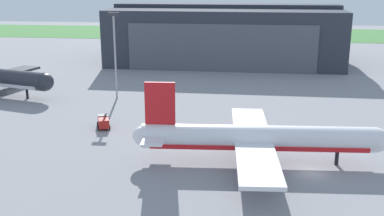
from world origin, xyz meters
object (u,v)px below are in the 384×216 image
object	(u,v)px
pushback_tractor	(103,122)
maintenance_hangar	(226,34)
apron_light_mast	(115,49)
airliner_near_right	(258,139)

from	to	relation	value
pushback_tractor	maintenance_hangar	bearing A→B (deg)	76.94
pushback_tractor	apron_light_mast	xyz separation A→B (m)	(-3.76, 21.66, 10.13)
maintenance_hangar	airliner_near_right	world-z (taller)	maintenance_hangar
maintenance_hangar	apron_light_mast	size ratio (longest dim) A/B	3.73
maintenance_hangar	airliner_near_right	size ratio (longest dim) A/B	1.93
airliner_near_right	apron_light_mast	xyz separation A→B (m)	(-31.65, 35.14, 7.49)
airliner_near_right	apron_light_mast	distance (m)	47.88
maintenance_hangar	airliner_near_right	xyz separation A→B (m)	(10.35, -89.07, -4.96)
pushback_tractor	apron_light_mast	size ratio (longest dim) A/B	0.24
maintenance_hangar	pushback_tractor	xyz separation A→B (m)	(-17.54, -75.60, -7.60)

